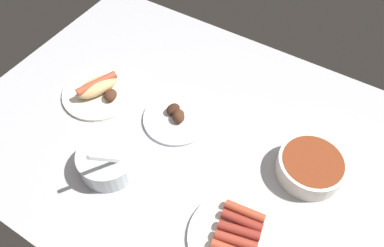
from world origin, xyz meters
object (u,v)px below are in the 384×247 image
at_px(plate_sausages, 237,237).
at_px(bowl_chili, 311,166).
at_px(bowl_coleslaw, 108,160).
at_px(plate_hotdog_assembled, 99,90).
at_px(plate_grilled_meat, 177,117).

relative_size(plate_sausages, bowl_chili, 1.33).
xyz_separation_m(plate_sausages, bowl_chili, (0.08, 0.25, 0.02)).
relative_size(bowl_coleslaw, plate_hotdog_assembled, 0.72).
bearing_deg(bowl_coleslaw, plate_grilled_meat, 74.73).
distance_m(plate_grilled_meat, bowl_coleslaw, 0.23).
xyz_separation_m(plate_sausages, plate_hotdog_assembled, (-0.56, 0.18, 0.01)).
height_order(plate_grilled_meat, bowl_coleslaw, bowl_coleslaw).
distance_m(plate_grilled_meat, plate_hotdog_assembled, 0.25).
xyz_separation_m(bowl_coleslaw, plate_sausages, (0.37, 0.00, -0.02)).
bearing_deg(bowl_chili, bowl_coleslaw, -150.12).
distance_m(plate_grilled_meat, plate_sausages, 0.38).
xyz_separation_m(bowl_chili, plate_hotdog_assembled, (-0.63, -0.07, -0.01)).
height_order(plate_grilled_meat, plate_sausages, plate_grilled_meat).
relative_size(plate_grilled_meat, plate_hotdog_assembled, 0.87).
xyz_separation_m(plate_grilled_meat, plate_hotdog_assembled, (-0.25, -0.04, 0.01)).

